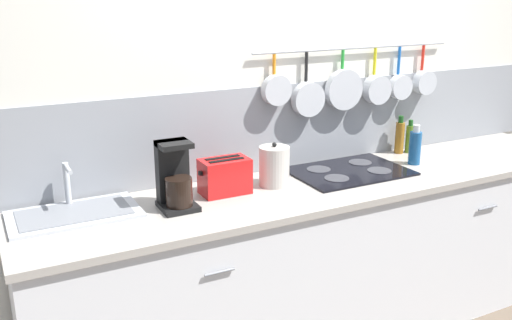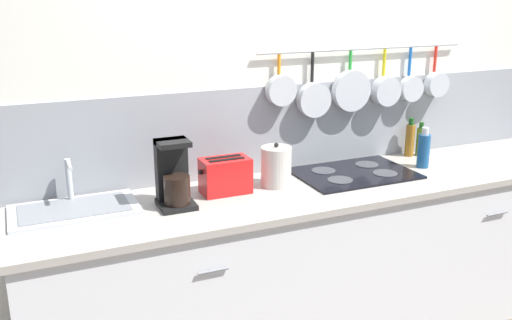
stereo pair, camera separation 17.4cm
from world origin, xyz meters
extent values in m
cube|color=silver|center=(0.00, 0.36, 1.30)|extent=(7.20, 0.06, 2.60)
cube|color=gray|center=(0.00, 0.36, 1.14)|extent=(7.20, 0.07, 0.47)
cylinder|color=#B7BABF|center=(0.32, 0.31, 1.56)|extent=(1.33, 0.02, 0.02)
cylinder|color=orange|center=(-0.21, 0.31, 1.50)|extent=(0.02, 0.02, 0.11)
cylinder|color=#B7BABF|center=(-0.21, 0.28, 1.36)|extent=(0.16, 0.06, 0.16)
cylinder|color=black|center=(-0.01, 0.31, 1.47)|extent=(0.02, 0.02, 0.16)
cylinder|color=#B7BABF|center=(-0.01, 0.28, 1.30)|extent=(0.19, 0.06, 0.19)
cylinder|color=green|center=(0.23, 0.31, 1.50)|extent=(0.02, 0.02, 0.10)
cylinder|color=#B7BABF|center=(0.23, 0.28, 1.33)|extent=(0.23, 0.05, 0.23)
cylinder|color=gold|center=(0.46, 0.31, 1.47)|extent=(0.02, 0.02, 0.15)
cylinder|color=#B7BABF|center=(0.46, 0.27, 1.31)|extent=(0.17, 0.07, 0.17)
cylinder|color=#1959B2|center=(0.64, 0.31, 1.47)|extent=(0.02, 0.02, 0.16)
cylinder|color=#B7BABF|center=(0.64, 0.28, 1.31)|extent=(0.15, 0.06, 0.15)
cylinder|color=red|center=(0.83, 0.31, 1.47)|extent=(0.02, 0.02, 0.15)
cylinder|color=#B7BABF|center=(0.83, 0.27, 1.33)|extent=(0.15, 0.06, 0.15)
cube|color=silver|center=(0.00, 0.00, 0.44)|extent=(3.25, 0.60, 0.87)
cylinder|color=slate|center=(-0.81, -0.31, 0.71)|extent=(0.14, 0.01, 0.01)
cylinder|color=slate|center=(0.81, -0.31, 0.71)|extent=(0.14, 0.01, 0.01)
cube|color=#A59E93|center=(0.00, 0.00, 0.89)|extent=(3.29, 0.64, 0.03)
cube|color=#B7BABF|center=(-1.32, 0.14, 0.91)|extent=(0.57, 0.33, 0.01)
cube|color=slate|center=(-1.32, 0.14, 0.92)|extent=(0.48, 0.26, 0.00)
cylinder|color=#B7BABF|center=(-1.32, 0.26, 1.01)|extent=(0.03, 0.03, 0.21)
cylinder|color=#B7BABF|center=(-1.32, 0.19, 1.11)|extent=(0.02, 0.13, 0.02)
cube|color=black|center=(-0.88, 0.01, 0.92)|extent=(0.16, 0.18, 0.02)
cube|color=black|center=(-0.88, 0.07, 1.06)|extent=(0.15, 0.06, 0.32)
cylinder|color=black|center=(-0.88, -0.02, 1.00)|extent=(0.12, 0.12, 0.13)
cube|color=black|center=(-0.88, 0.02, 1.21)|extent=(0.15, 0.14, 0.02)
cube|color=red|center=(-0.60, 0.10, 0.99)|extent=(0.24, 0.14, 0.18)
cube|color=black|center=(-0.60, 0.07, 1.09)|extent=(0.18, 0.03, 0.00)
cube|color=black|center=(-0.60, 0.12, 1.09)|extent=(0.18, 0.03, 0.00)
cube|color=black|center=(-0.73, 0.10, 1.03)|extent=(0.02, 0.02, 0.02)
cylinder|color=beige|center=(-0.32, 0.09, 1.01)|extent=(0.16, 0.16, 0.20)
sphere|color=black|center=(-0.32, 0.09, 1.12)|extent=(0.02, 0.02, 0.02)
cube|color=black|center=(0.15, 0.08, 0.91)|extent=(0.63, 0.44, 0.01)
cylinder|color=#38383D|center=(0.01, 0.00, 0.92)|extent=(0.13, 0.13, 0.00)
cylinder|color=#38383D|center=(0.29, 0.00, 0.92)|extent=(0.13, 0.13, 0.00)
cylinder|color=#38383D|center=(0.01, 0.17, 0.92)|extent=(0.13, 0.13, 0.00)
cylinder|color=#38383D|center=(0.29, 0.17, 0.92)|extent=(0.13, 0.13, 0.00)
cylinder|color=navy|center=(0.58, 0.04, 1.00)|extent=(0.07, 0.07, 0.19)
cylinder|color=beige|center=(0.58, 0.04, 1.12)|extent=(0.04, 0.04, 0.04)
cylinder|color=#8C5919|center=(0.65, 0.26, 1.00)|extent=(0.05, 0.05, 0.19)
cylinder|color=#194C19|center=(0.65, 0.26, 1.12)|extent=(0.03, 0.03, 0.04)
cylinder|color=#4C721E|center=(0.71, 0.24, 0.99)|extent=(0.05, 0.05, 0.17)
cylinder|color=#194C19|center=(0.71, 0.24, 1.09)|extent=(0.03, 0.03, 0.04)
camera|label=1|loc=(-1.68, -2.34, 1.89)|focal=40.00mm
camera|label=2|loc=(-1.52, -2.41, 1.89)|focal=40.00mm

